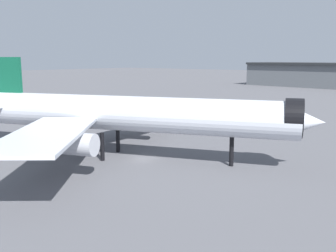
% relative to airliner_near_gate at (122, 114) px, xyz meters
% --- Properties ---
extents(ground, '(900.00, 900.00, 0.00)m').
position_rel_airliner_near_gate_xyz_m(ground, '(3.56, 1.05, -7.34)').
color(ground, '#56565B').
extents(airliner_near_gate, '(59.96, 53.67, 16.68)m').
position_rel_airliner_near_gate_xyz_m(airliner_near_gate, '(0.00, 0.00, 0.00)').
color(airliner_near_gate, silver).
rests_on(airliner_near_gate, ground).
extents(traffic_cone_near_nose, '(0.49, 0.49, 0.61)m').
position_rel_airliner_near_gate_xyz_m(traffic_cone_near_nose, '(-20.01, 29.54, -7.04)').
color(traffic_cone_near_nose, '#F2600C').
rests_on(traffic_cone_near_nose, ground).
extents(traffic_cone_wingtip, '(0.51, 0.51, 0.64)m').
position_rel_airliner_near_gate_xyz_m(traffic_cone_wingtip, '(-32.68, 19.40, -7.02)').
color(traffic_cone_wingtip, '#F2600C').
rests_on(traffic_cone_wingtip, ground).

